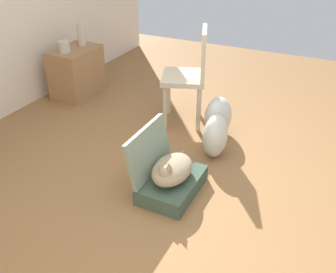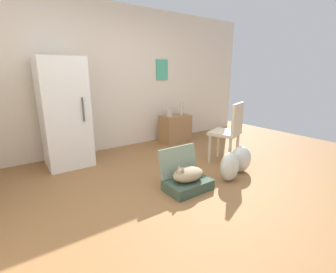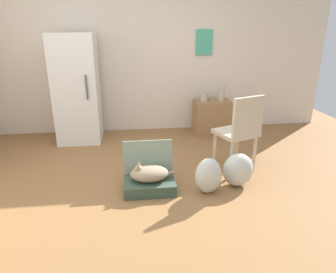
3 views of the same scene
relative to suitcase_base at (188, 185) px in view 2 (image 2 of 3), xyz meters
The scene contains 12 objects.
ground_plane 0.07m from the suitcase_base, 55.43° to the right, with size 7.68×7.68×0.00m, color olive.
wall_back 2.55m from the suitcase_base, 89.46° to the left, with size 6.40×0.15×2.60m.
suitcase_base is the anchor object (origin of this frame).
suitcase_lid 0.32m from the suitcase_base, 90.00° to the left, with size 0.56×0.38×0.04m, color gray.
cat 0.15m from the suitcase_base, behind, with size 0.50×0.28×0.22m.
plastic_bag_white 0.65m from the suitcase_base, 10.48° to the right, with size 0.29×0.21×0.40m, color silver.
plastic_bag_clear 1.01m from the suitcase_base, ahead, with size 0.34×0.25×0.39m, color silver.
refrigerator 2.16m from the suitcase_base, 119.00° to the left, with size 0.65×0.65×1.64m.
side_table 2.18m from the suitcase_base, 57.18° to the left, with size 0.59×0.40×0.57m, color olive.
vase_tall 2.16m from the suitcase_base, 60.58° to the left, with size 0.13×0.13×0.13m, color #B7AD99.
vase_short 2.32m from the suitcase_base, 53.82° to the left, with size 0.09×0.09×0.25m, color #B7AD99.
chair 1.26m from the suitcase_base, 17.02° to the left, with size 0.56×0.55×0.98m.
Camera 2 is at (-1.79, -2.04, 1.42)m, focal length 25.51 mm.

